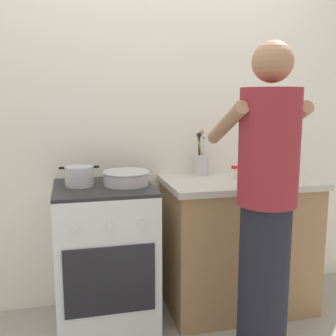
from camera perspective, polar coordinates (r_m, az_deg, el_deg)
The scene contains 10 objects.
ground at distance 2.76m, azimuth -0.45°, elevation -21.41°, with size 6.00×6.00×0.00m, color gray.
back_wall at distance 2.90m, azimuth 1.12°, elevation 6.23°, with size 3.20×0.10×2.50m.
countertop at distance 2.85m, azimuth 9.83°, elevation -10.40°, with size 1.00×0.60×0.90m.
stove_range at distance 2.64m, azimuth -8.80°, elevation -12.10°, with size 0.60×0.62×0.90m.
pot at distance 2.53m, azimuth -12.33°, elevation -1.13°, with size 0.24×0.17×0.12m.
mixing_bowl at distance 2.52m, azimuth -5.92°, elevation -1.30°, with size 0.29×0.29×0.09m.
utensil_crock at distance 2.83m, azimuth 4.70°, elevation 0.88°, with size 0.10×0.10×0.32m.
spice_bottle at distance 2.70m, azimuth 9.28°, elevation -0.69°, with size 0.04×0.04×0.09m.
oil_bottle at distance 2.74m, azimuth 15.11°, elevation 0.38°, with size 0.06×0.06×0.24m.
person at distance 2.13m, azimuth 13.59°, elevation -6.01°, with size 0.41×0.50×1.70m.
Camera 1 is at (-0.54, -2.30, 1.43)m, focal length 43.37 mm.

